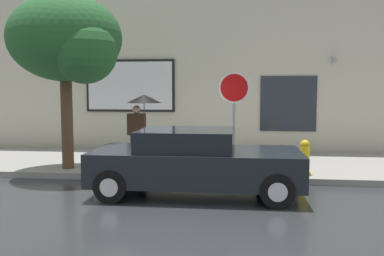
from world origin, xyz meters
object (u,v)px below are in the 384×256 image
(fire_hydrant, at_px, (305,157))
(stop_sign, at_px, (234,102))
(parked_car, at_px, (195,162))
(street_tree, at_px, (69,42))
(pedestrian_with_umbrella, at_px, (142,110))

(fire_hydrant, relative_size, stop_sign, 0.34)
(stop_sign, bearing_deg, parked_car, -114.98)
(street_tree, distance_m, stop_sign, 4.34)
(street_tree, xyz_separation_m, stop_sign, (4.08, 0.11, -1.47))
(street_tree, relative_size, stop_sign, 1.79)
(parked_car, height_order, fire_hydrant, parked_car)
(stop_sign, bearing_deg, pedestrian_with_umbrella, 165.40)
(parked_car, distance_m, street_tree, 4.53)
(parked_car, xyz_separation_m, fire_hydrant, (2.47, 1.57, -0.12))
(parked_car, relative_size, stop_sign, 1.74)
(fire_hydrant, bearing_deg, parked_car, -147.56)
(parked_car, height_order, pedestrian_with_umbrella, pedestrian_with_umbrella)
(pedestrian_with_umbrella, bearing_deg, street_tree, -155.63)
(pedestrian_with_umbrella, xyz_separation_m, street_tree, (-1.64, -0.74, 1.72))
(parked_car, relative_size, pedestrian_with_umbrella, 2.25)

